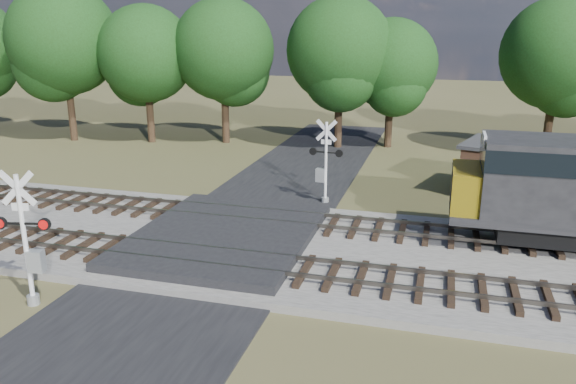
% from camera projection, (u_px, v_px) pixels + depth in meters
% --- Properties ---
extents(ground, '(160.00, 160.00, 0.00)m').
position_uv_depth(ground, '(221.00, 249.00, 22.82)').
color(ground, '#494927').
rests_on(ground, ground).
extents(ballast_bed, '(140.00, 10.00, 0.30)m').
position_uv_depth(ballast_bed, '(479.00, 268.00, 20.66)').
color(ballast_bed, gray).
rests_on(ballast_bed, ground).
extents(road, '(7.00, 60.00, 0.08)m').
position_uv_depth(road, '(221.00, 248.00, 22.81)').
color(road, black).
rests_on(road, ground).
extents(crossing_panel, '(7.00, 9.00, 0.62)m').
position_uv_depth(crossing_panel, '(225.00, 237.00, 23.19)').
color(crossing_panel, '#262628').
rests_on(crossing_panel, ground).
extents(track_near, '(140.00, 2.60, 0.33)m').
position_uv_depth(track_near, '(281.00, 268.00, 20.05)').
color(track_near, black).
rests_on(track_near, ballast_bed).
extents(track_far, '(140.00, 2.60, 0.33)m').
position_uv_depth(track_far, '(313.00, 222.00, 24.67)').
color(track_far, black).
rests_on(track_far, ballast_bed).
extents(crossing_signal_near, '(1.80, 0.49, 4.51)m').
position_uv_depth(crossing_signal_near, '(29.00, 251.00, 17.74)').
color(crossing_signal_near, silver).
rests_on(crossing_signal_near, ground).
extents(crossing_signal_far, '(1.74, 0.39, 4.31)m').
position_uv_depth(crossing_signal_far, '(324.00, 169.00, 28.20)').
color(crossing_signal_far, silver).
rests_on(crossing_signal_far, ground).
extents(equipment_shed, '(5.19, 5.19, 2.83)m').
position_uv_depth(equipment_shed, '(505.00, 169.00, 29.72)').
color(equipment_shed, '#4F3522').
rests_on(equipment_shed, ground).
extents(treeline, '(82.72, 12.03, 11.89)m').
position_uv_depth(treeline, '(442.00, 51.00, 37.23)').
color(treeline, black).
rests_on(treeline, ground).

